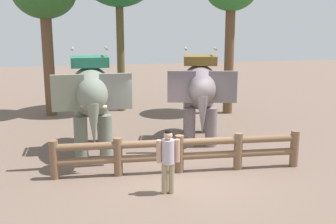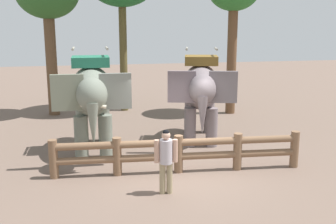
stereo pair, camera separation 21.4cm
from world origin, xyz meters
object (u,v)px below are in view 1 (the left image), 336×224
elephant_near_left (91,95)px  tourist_woman_in_black (168,157)px  elephant_center (200,90)px  log_fence (179,151)px

elephant_near_left → tourist_woman_in_black: size_ratio=2.41×
elephant_center → tourist_woman_in_black: bearing=-116.4°
tourist_woman_in_black → elephant_center: bearing=63.6°
log_fence → elephant_near_left: bearing=133.8°
log_fence → elephant_center: bearing=63.1°
elephant_near_left → tourist_woman_in_black: elephant_near_left is taller
elephant_center → tourist_woman_in_black: (-2.07, -4.17, -0.89)m
elephant_near_left → elephant_center: (3.68, 0.52, -0.05)m
log_fence → elephant_center: (1.45, 2.84, 1.20)m
elephant_center → elephant_near_left: bearing=-172.0°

